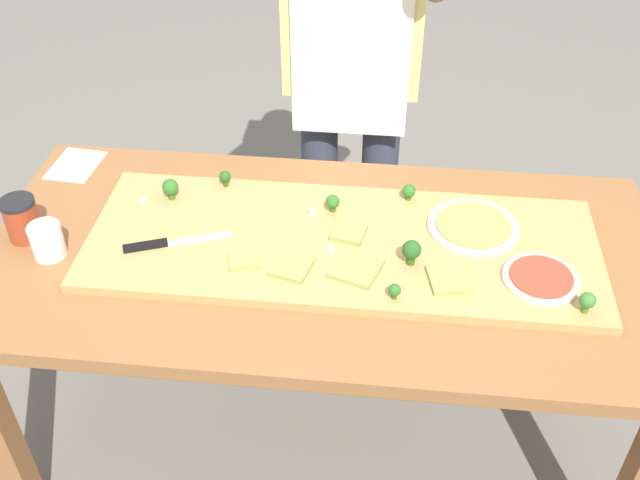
# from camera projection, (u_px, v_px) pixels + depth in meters

# --- Properties ---
(ground_plane) EXTENTS (8.00, 8.00, 0.00)m
(ground_plane) POSITION_uv_depth(u_px,v_px,m) (321.00, 431.00, 2.36)
(ground_plane) COLOR #6B665B
(prep_table) EXTENTS (1.72, 0.84, 0.75)m
(prep_table) POSITION_uv_depth(u_px,v_px,m) (321.00, 279.00, 1.94)
(prep_table) COLOR brown
(prep_table) RESTS_ON ground
(cutting_board) EXTENTS (1.30, 0.48, 0.02)m
(cutting_board) POSITION_uv_depth(u_px,v_px,m) (342.00, 244.00, 1.89)
(cutting_board) COLOR tan
(cutting_board) RESTS_ON prep_table
(chefs_knife) EXTENTS (0.26, 0.12, 0.02)m
(chefs_knife) POSITION_uv_depth(u_px,v_px,m) (162.00, 244.00, 1.86)
(chefs_knife) COLOR #B7BABF
(chefs_knife) RESTS_ON cutting_board
(pizza_whole_tomato_red) EXTENTS (0.18, 0.18, 0.02)m
(pizza_whole_tomato_red) POSITION_uv_depth(u_px,v_px,m) (541.00, 278.00, 1.76)
(pizza_whole_tomato_red) COLOR beige
(pizza_whole_tomato_red) RESTS_ON cutting_board
(pizza_whole_pesto_green) EXTENTS (0.24, 0.24, 0.02)m
(pizza_whole_pesto_green) POSITION_uv_depth(u_px,v_px,m) (473.00, 226.00, 1.91)
(pizza_whole_pesto_green) COLOR beige
(pizza_whole_pesto_green) RESTS_ON cutting_board
(pizza_slice_center) EXTENTS (0.11, 0.11, 0.01)m
(pizza_slice_center) POSITION_uv_depth(u_px,v_px,m) (449.00, 279.00, 1.76)
(pizza_slice_center) COLOR #899E4C
(pizza_slice_center) RESTS_ON cutting_board
(pizza_slice_far_right) EXTENTS (0.09, 0.09, 0.01)m
(pizza_slice_far_right) POSITION_uv_depth(u_px,v_px,m) (245.00, 258.00, 1.82)
(pizza_slice_far_right) COLOR #899E4C
(pizza_slice_far_right) RESTS_ON cutting_board
(pizza_slice_near_left) EXTENTS (0.11, 0.11, 0.01)m
(pizza_slice_near_left) POSITION_uv_depth(u_px,v_px,m) (291.00, 267.00, 1.79)
(pizza_slice_near_left) COLOR #899E4C
(pizza_slice_near_left) RESTS_ON cutting_board
(pizza_slice_near_right) EXTENTS (0.14, 0.14, 0.01)m
(pizza_slice_near_right) POSITION_uv_depth(u_px,v_px,m) (356.00, 269.00, 1.79)
(pizza_slice_near_right) COLOR #899E4C
(pizza_slice_near_right) RESTS_ON cutting_board
(pizza_slice_far_left) EXTENTS (0.10, 0.10, 0.01)m
(pizza_slice_far_left) POSITION_uv_depth(u_px,v_px,m) (349.00, 232.00, 1.90)
(pizza_slice_far_left) COLOR #899E4C
(pizza_slice_far_left) RESTS_ON cutting_board
(broccoli_floret_center_right) EXTENTS (0.04, 0.04, 0.05)m
(broccoli_floret_center_right) POSITION_uv_depth(u_px,v_px,m) (587.00, 301.00, 1.66)
(broccoli_floret_center_right) COLOR #3F7220
(broccoli_floret_center_right) RESTS_ON cutting_board
(broccoli_floret_front_left) EXTENTS (0.03, 0.03, 0.05)m
(broccoli_floret_front_left) POSITION_uv_depth(u_px,v_px,m) (225.00, 177.00, 2.05)
(broccoli_floret_front_left) COLOR #2C5915
(broccoli_floret_front_left) RESTS_ON cutting_board
(broccoli_floret_back_right) EXTENTS (0.03, 0.03, 0.04)m
(broccoli_floret_back_right) POSITION_uv_depth(u_px,v_px,m) (395.00, 290.00, 1.70)
(broccoli_floret_back_right) COLOR #366618
(broccoli_floret_back_right) RESTS_ON cutting_board
(broccoli_floret_front_mid) EXTENTS (0.05, 0.05, 0.07)m
(broccoli_floret_front_mid) POSITION_uv_depth(u_px,v_px,m) (412.00, 251.00, 1.79)
(broccoli_floret_front_mid) COLOR #2C5915
(broccoli_floret_front_mid) RESTS_ON cutting_board
(broccoli_floret_front_right) EXTENTS (0.04, 0.04, 0.05)m
(broccoli_floret_front_right) POSITION_uv_depth(u_px,v_px,m) (409.00, 191.00, 2.00)
(broccoli_floret_front_right) COLOR #366618
(broccoli_floret_front_right) RESTS_ON cutting_board
(broccoli_floret_back_left) EXTENTS (0.04, 0.04, 0.06)m
(broccoli_floret_back_left) POSITION_uv_depth(u_px,v_px,m) (170.00, 188.00, 2.00)
(broccoli_floret_back_left) COLOR #366618
(broccoli_floret_back_left) RESTS_ON cutting_board
(broccoli_floret_back_mid) EXTENTS (0.04, 0.04, 0.05)m
(broccoli_floret_back_mid) POSITION_uv_depth(u_px,v_px,m) (333.00, 202.00, 1.96)
(broccoli_floret_back_mid) COLOR #366618
(broccoli_floret_back_mid) RESTS_ON cutting_board
(cheese_crumble_a) EXTENTS (0.02, 0.02, 0.01)m
(cheese_crumble_a) POSITION_uv_depth(u_px,v_px,m) (330.00, 249.00, 1.84)
(cheese_crumble_a) COLOR white
(cheese_crumble_a) RESTS_ON cutting_board
(cheese_crumble_b) EXTENTS (0.02, 0.02, 0.01)m
(cheese_crumble_b) POSITION_uv_depth(u_px,v_px,m) (143.00, 201.00, 2.00)
(cheese_crumble_b) COLOR silver
(cheese_crumble_b) RESTS_ON cutting_board
(cheese_crumble_c) EXTENTS (0.02, 0.02, 0.01)m
(cheese_crumble_c) POSITION_uv_depth(u_px,v_px,m) (312.00, 211.00, 1.96)
(cheese_crumble_c) COLOR silver
(cheese_crumble_c) RESTS_ON cutting_board
(flour_cup) EXTENTS (0.08, 0.08, 0.09)m
(flour_cup) POSITION_uv_depth(u_px,v_px,m) (47.00, 242.00, 1.85)
(flour_cup) COLOR white
(flour_cup) RESTS_ON prep_table
(sauce_jar) EXTENTS (0.09, 0.09, 0.12)m
(sauce_jar) POSITION_uv_depth(u_px,v_px,m) (22.00, 219.00, 1.89)
(sauce_jar) COLOR #99381E
(sauce_jar) RESTS_ON prep_table
(recipe_note) EXTENTS (0.14, 0.18, 0.00)m
(recipe_note) POSITION_uv_depth(u_px,v_px,m) (76.00, 165.00, 2.19)
(recipe_note) COLOR white
(recipe_note) RESTS_ON prep_table
(cook_center) EXTENTS (0.54, 0.39, 1.67)m
(cook_center) POSITION_uv_depth(u_px,v_px,m) (353.00, 55.00, 2.20)
(cook_center) COLOR #333847
(cook_center) RESTS_ON ground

